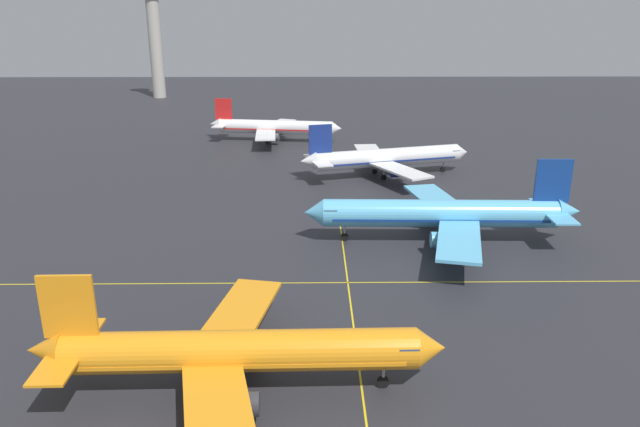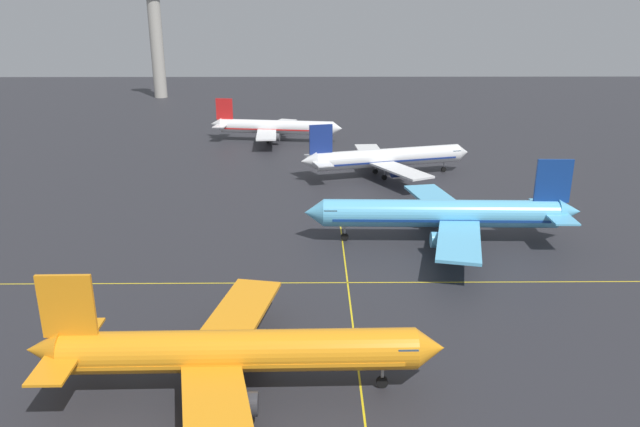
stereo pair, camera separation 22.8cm
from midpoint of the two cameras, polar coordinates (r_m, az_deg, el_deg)
airliner_front_gate at (r=55.30m, az=-8.21°, el=-13.01°), size 37.55×32.49×11.71m
airliner_second_row at (r=90.80m, az=11.69°, el=-0.03°), size 41.31×35.70×12.87m
airliner_third_row at (r=126.46m, az=6.32°, el=5.34°), size 37.43×31.91×11.81m
airliner_far_left_stand at (r=162.28m, az=-4.49°, el=8.28°), size 36.34×31.03×11.31m
taxiway_markings at (r=60.79m, az=3.59°, el=-14.09°), size 135.83×81.24×0.01m
control_tower at (r=257.68m, az=-15.65°, el=16.36°), size 8.82×8.82×44.88m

